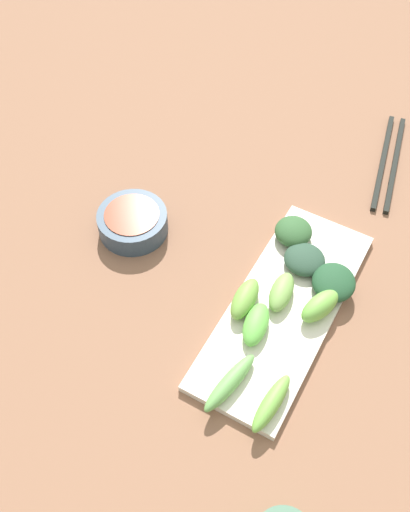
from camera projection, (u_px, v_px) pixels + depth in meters
tabletop at (226, 292)px, 0.85m from camera, size 2.10×2.10×0.02m
sauce_bowl at (133, 221)px, 0.89m from camera, size 0.11×0.11×0.04m
serving_plate at (284, 308)px, 0.82m from camera, size 0.13×0.35×0.01m
broccoli_leafy_0 at (293, 231)px, 0.87m from camera, size 0.07×0.07×0.03m
broccoli_stalk_1 at (320, 306)px, 0.79m from camera, size 0.05×0.07×0.03m
broccoli_leafy_2 at (334, 282)px, 0.82m from camera, size 0.07×0.08×0.03m
broccoli_stalk_3 at (281, 292)px, 0.81m from camera, size 0.04×0.07×0.02m
broccoli_stalk_4 at (256, 324)px, 0.78m from camera, size 0.04×0.07×0.02m
broccoli_leafy_5 at (304, 259)px, 0.84m from camera, size 0.07×0.07×0.02m
broccoli_stalk_6 at (245, 299)px, 0.80m from camera, size 0.03×0.07×0.03m
broccoli_stalk_7 at (271, 403)px, 0.71m from camera, size 0.03×0.09×0.02m
broccoli_stalk_8 at (230, 383)px, 0.73m from camera, size 0.04×0.10×0.02m
chopsticks at (389, 162)px, 0.99m from camera, size 0.07×0.23×0.01m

